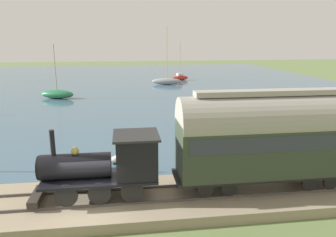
{
  "coord_description": "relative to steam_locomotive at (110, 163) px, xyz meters",
  "views": [
    {
      "loc": [
        -13.46,
        -1.59,
        7.68
      ],
      "look_at": [
        8.34,
        -4.59,
        2.26
      ],
      "focal_mm": 35.0,
      "sensor_mm": 36.0,
      "label": 1
    }
  ],
  "objects": [
    {
      "name": "sailboat_gray",
      "position": [
        40.63,
        -8.03,
        -1.6
      ],
      "size": [
        1.99,
        5.13,
        9.48
      ],
      "rotation": [
        0.0,
        0.0,
        -0.17
      ],
      "color": "gray",
      "rests_on": "harbor_water"
    },
    {
      "name": "steam_locomotive",
      "position": [
        0.0,
        0.0,
        0.0
      ],
      "size": [
        2.11,
        5.72,
        3.24
      ],
      "color": "black",
      "rests_on": "rail_embankment"
    },
    {
      "name": "passenger_coach",
      "position": [
        0.0,
        -7.36,
        1.02
      ],
      "size": [
        2.34,
        8.78,
        4.78
      ],
      "color": "black",
      "rests_on": "rail_embankment"
    },
    {
      "name": "sailboat_green",
      "position": [
        29.63,
        7.86,
        -1.62
      ],
      "size": [
        3.0,
        4.79,
        6.95
      ],
      "rotation": [
        0.0,
        0.0,
        -0.31
      ],
      "color": "#236B42",
      "rests_on": "harbor_water"
    },
    {
      "name": "rowboat_near_shore",
      "position": [
        6.01,
        -0.4,
        -2.01
      ],
      "size": [
        1.98,
        2.02,
        0.39
      ],
      "rotation": [
        0.0,
        0.0,
        0.76
      ],
      "color": "silver",
      "rests_on": "harbor_water"
    },
    {
      "name": "rail_embankment",
      "position": [
        0.0,
        0.87,
        -1.98
      ],
      "size": [
        4.49,
        56.0,
        0.6
      ],
      "color": "gray",
      "rests_on": "ground"
    },
    {
      "name": "ground_plane",
      "position": [
        -0.61,
        0.87,
        -2.22
      ],
      "size": [
        200.0,
        200.0,
        0.0
      ],
      "primitive_type": "plane",
      "color": "#607542"
    },
    {
      "name": "harbor_water",
      "position": [
        42.54,
        0.87,
        -2.21
      ],
      "size": [
        80.0,
        80.0,
        0.01
      ],
      "color": "#426075",
      "rests_on": "ground"
    },
    {
      "name": "sailboat_red",
      "position": [
        46.07,
        -11.2,
        -1.67
      ],
      "size": [
        2.2,
        3.68,
        7.0
      ],
      "rotation": [
        0.0,
        0.0,
        0.32
      ],
      "color": "#B72D23",
      "rests_on": "harbor_water"
    }
  ]
}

